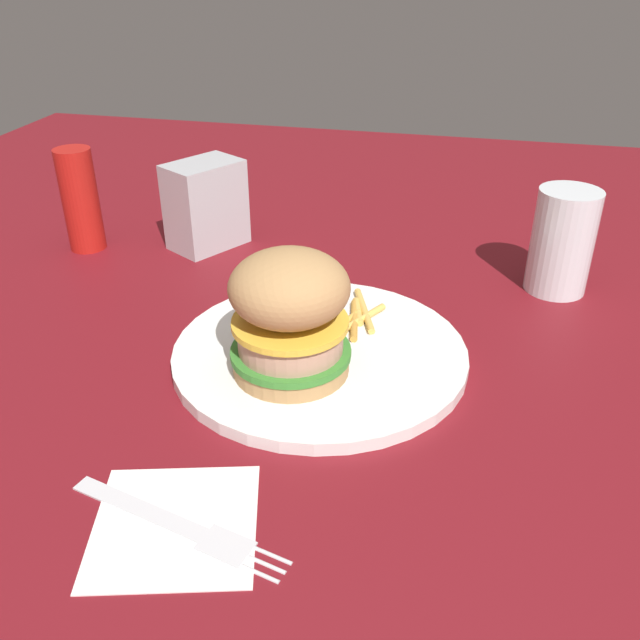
% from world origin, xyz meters
% --- Properties ---
extents(ground_plane, '(1.60, 1.60, 0.00)m').
position_xyz_m(ground_plane, '(0.00, 0.00, 0.00)').
color(ground_plane, maroon).
extents(plate, '(0.27, 0.27, 0.01)m').
position_xyz_m(plate, '(-0.01, -0.03, 0.01)').
color(plate, white).
rests_on(plate, ground_plane).
extents(sandwich, '(0.11, 0.11, 0.11)m').
position_xyz_m(sandwich, '(-0.03, -0.07, 0.07)').
color(sandwich, tan).
rests_on(sandwich, plate).
extents(fries_pile, '(0.06, 0.12, 0.01)m').
position_xyz_m(fries_pile, '(0.01, 0.03, 0.02)').
color(fries_pile, '#E5B251').
rests_on(fries_pile, plate).
extents(napkin, '(0.14, 0.14, 0.00)m').
position_xyz_m(napkin, '(-0.06, -0.25, 0.00)').
color(napkin, white).
rests_on(napkin, ground_plane).
extents(fork, '(0.17, 0.06, 0.00)m').
position_xyz_m(fork, '(-0.06, -0.25, 0.00)').
color(fork, silver).
rests_on(fork, napkin).
extents(drink_glass, '(0.07, 0.07, 0.11)m').
position_xyz_m(drink_glass, '(0.21, 0.17, 0.05)').
color(drink_glass, silver).
rests_on(drink_glass, ground_plane).
extents(napkin_dispenser, '(0.10, 0.11, 0.11)m').
position_xyz_m(napkin_dispenser, '(-0.21, 0.20, 0.05)').
color(napkin_dispenser, '#B7BABF').
rests_on(napkin_dispenser, ground_plane).
extents(ketchup_bottle, '(0.04, 0.04, 0.13)m').
position_xyz_m(ketchup_bottle, '(-0.35, 0.16, 0.06)').
color(ketchup_bottle, '#B21914').
rests_on(ketchup_bottle, ground_plane).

